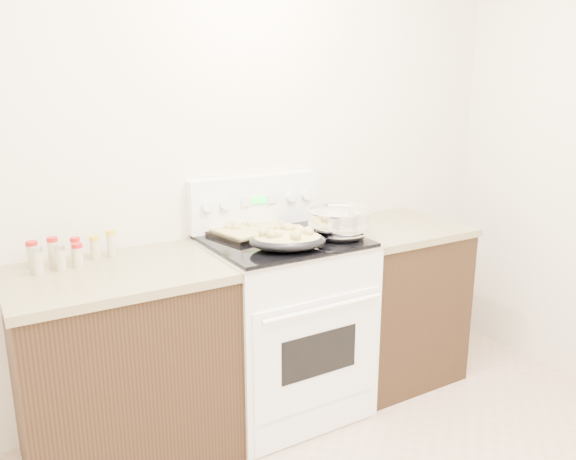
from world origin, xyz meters
TOP-DOWN VIEW (x-y plane):
  - room_shell at (0.00, 0.00)m, footprint 4.10×3.60m
  - counter_left at (-0.48, 1.43)m, footprint 0.93×0.67m
  - counter_right at (1.08, 1.43)m, footprint 0.73×0.67m
  - kitchen_range at (0.35, 1.42)m, footprint 0.78×0.73m
  - mixing_bowl at (0.61, 1.30)m, footprint 0.38×0.38m
  - roasting_pan at (0.28, 1.25)m, footprint 0.44×0.37m
  - baking_sheet at (0.28, 1.59)m, footprint 0.49×0.39m
  - wooden_spoon at (0.27, 1.43)m, footprint 0.19×0.20m
  - blue_ladle at (0.63, 1.39)m, footprint 0.13×0.24m
  - spice_jars at (-0.65, 1.60)m, footprint 0.38×0.15m

SIDE VIEW (x-z plane):
  - counter_left at x=-0.48m, z-range 0.00..0.92m
  - counter_right at x=1.08m, z-range 0.00..0.92m
  - kitchen_range at x=0.35m, z-range -0.12..1.10m
  - wooden_spoon at x=0.27m, z-range 0.93..0.98m
  - baking_sheet at x=0.28m, z-range 0.93..0.99m
  - blue_ladle at x=0.63m, z-range 0.93..1.02m
  - spice_jars at x=-0.65m, z-range 0.91..1.04m
  - roasting_pan at x=0.28m, z-range 0.94..1.05m
  - mixing_bowl at x=0.61m, z-range 0.92..1.11m
  - room_shell at x=0.00m, z-range 0.33..3.08m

